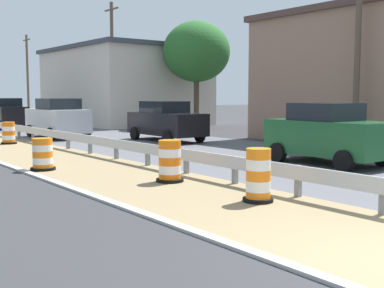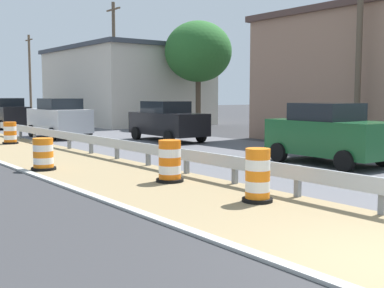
{
  "view_description": "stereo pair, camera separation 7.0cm",
  "coord_description": "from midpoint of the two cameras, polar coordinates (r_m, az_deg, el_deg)",
  "views": [
    {
      "loc": [
        -6.08,
        -3.11,
        2.23
      ],
      "look_at": [
        1.66,
        6.86,
        0.97
      ],
      "focal_mm": 45.93,
      "sensor_mm": 36.0,
      "label": 1
    },
    {
      "loc": [
        -6.03,
        -3.16,
        2.23
      ],
      "look_at": [
        1.66,
        6.86,
        0.97
      ],
      "focal_mm": 45.93,
      "sensor_mm": 36.0,
      "label": 2
    }
  ],
  "objects": [
    {
      "name": "car_lead_far_lane",
      "position": [
        26.64,
        -15.41,
        2.92
      ],
      "size": [
        2.13,
        4.31,
        2.06
      ],
      "rotation": [
        0.0,
        0.0,
        1.58
      ],
      "color": "silver",
      "rests_on": "ground"
    },
    {
      "name": "traffic_barrel_mid",
      "position": [
        15.28,
        -17.08,
        -1.33
      ],
      "size": [
        0.74,
        0.74,
        0.96
      ],
      "color": "orange",
      "rests_on": "ground"
    },
    {
      "name": "traffic_barrel_close",
      "position": [
        12.65,
        -2.75,
        -2.21
      ],
      "size": [
        0.72,
        0.72,
        1.08
      ],
      "color": "orange",
      "rests_on": "ground"
    },
    {
      "name": "car_distant_a",
      "position": [
        16.46,
        15.45,
        1.17
      ],
      "size": [
        2.27,
        4.11,
        1.98
      ],
      "rotation": [
        0.0,
        0.0,
        -1.61
      ],
      "color": "#195128",
      "rests_on": "ground"
    },
    {
      "name": "traffic_barrel_nearest",
      "position": [
        10.37,
        7.5,
        -3.89
      ],
      "size": [
        0.65,
        0.65,
        1.13
      ],
      "color": "orange",
      "rests_on": "ground"
    },
    {
      "name": "traffic_barrel_far",
      "position": [
        23.97,
        -20.6,
        1.09
      ],
      "size": [
        0.71,
        0.71,
        1.01
      ],
      "color": "orange",
      "rests_on": "ground"
    },
    {
      "name": "tree_roadside",
      "position": [
        33.7,
        0.47,
        10.66
      ],
      "size": [
        4.54,
        4.54,
        7.2
      ],
      "color": "#4C3D2D",
      "rests_on": "ground"
    },
    {
      "name": "roadside_shop_far",
      "position": [
        39.53,
        -7.98,
        6.71
      ],
      "size": [
        9.36,
        12.53,
        5.9
      ],
      "color": "beige",
      "rests_on": "ground"
    },
    {
      "name": "utility_pole_far",
      "position": [
        52.93,
        -18.58,
        7.65
      ],
      "size": [
        0.24,
        1.8,
        8.28
      ],
      "color": "brown",
      "rests_on": "ground"
    },
    {
      "name": "car_trailing_far_lane",
      "position": [
        35.43,
        -20.95,
        3.37
      ],
      "size": [
        2.03,
        4.66,
        2.03
      ],
      "rotation": [
        0.0,
        0.0,
        1.56
      ],
      "color": "black",
      "rests_on": "ground"
    },
    {
      "name": "utility_pole_mid",
      "position": [
        35.55,
        -9.3,
        9.3
      ],
      "size": [
        0.24,
        1.8,
        8.7
      ],
      "color": "brown",
      "rests_on": "ground"
    },
    {
      "name": "utility_pole_near",
      "position": [
        20.95,
        18.6,
        10.67
      ],
      "size": [
        0.24,
        1.8,
        7.99
      ],
      "color": "brown",
      "rests_on": "ground"
    },
    {
      "name": "car_trailing_near_lane",
      "position": [
        23.97,
        -3.13,
        2.68
      ],
      "size": [
        2.13,
        4.6,
        1.93
      ],
      "rotation": [
        0.0,
        0.0,
        -1.6
      ],
      "color": "black",
      "rests_on": "ground"
    }
  ]
}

